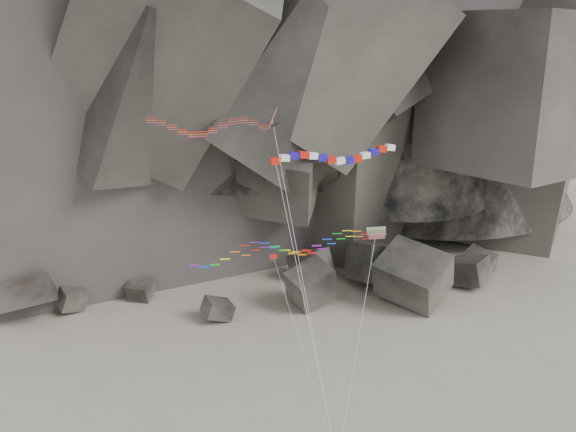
{
  "coord_description": "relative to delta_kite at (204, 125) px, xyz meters",
  "views": [
    {
      "loc": [
        -4.66,
        -46.92,
        37.01
      ],
      "look_at": [
        2.87,
        6.0,
        20.69
      ],
      "focal_mm": 40.0,
      "sensor_mm": 36.0,
      "label": 1
    }
  ],
  "objects": [
    {
      "name": "banner_kite",
      "position": [
        10.24,
        1.52,
        -3.05
      ],
      "size": [
        10.69,
        6.9,
        25.64
      ],
      "rotation": [
        0.0,
        0.0,
        0.24
      ],
      "color": "red",
      "rests_on": "ground"
    },
    {
      "name": "pennant_kite",
      "position": [
        5.87,
        -0.8,
        -13.58
      ],
      "size": [
        5.19,
        3.53,
        17.63
      ],
      "rotation": [
        0.0,
        0.0,
        0.19
      ],
      "color": "red",
      "rests_on": "ground"
    },
    {
      "name": "parafoil_kite",
      "position": [
        5.22,
        -2.1,
        -9.11
      ],
      "size": [
        15.49,
        2.02,
        20.34
      ],
      "rotation": [
        0.0,
        0.0,
        -0.29
      ],
      "color": "yellow",
      "rests_on": "ground"
    },
    {
      "name": "delta_kite",
      "position": [
        0.0,
        0.0,
        0.0
      ],
      "size": [
        14.56,
        4.5,
        29.41
      ],
      "rotation": [
        0.0,
        0.0,
        -0.18
      ],
      "color": "red",
      "rests_on": "ground"
    },
    {
      "name": "boulder_field",
      "position": [
        9.61,
        32.49,
        -27.46
      ],
      "size": [
        79.24,
        20.04,
        8.94
      ],
      "color": "#47423F",
      "rests_on": "ground"
    }
  ]
}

